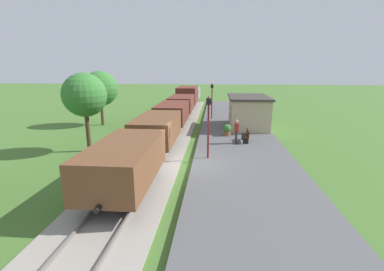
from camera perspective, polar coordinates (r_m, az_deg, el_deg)
name	(u,v)px	position (r m, az deg, el deg)	size (l,w,h in m)	color
ground_plane	(189,167)	(15.61, -0.71, -6.66)	(160.00, 160.00, 0.00)	#47702D
platform_slab	(246,167)	(15.60, 11.15, -6.46)	(6.00, 60.00, 0.25)	#565659
track_ballast	(147,165)	(15.99, -9.35, -6.11)	(3.80, 60.00, 0.12)	#9E9389
rail_near	(159,163)	(15.79, -6.82, -5.78)	(0.07, 60.00, 0.14)	slate
rail_far	(135,163)	(16.14, -11.85, -5.55)	(0.07, 60.00, 0.14)	slate
freight_train	(178,108)	(28.37, -2.93, 5.74)	(2.50, 39.20, 2.72)	brown
station_hut	(248,111)	(25.38, 11.60, 4.96)	(3.50, 5.80, 2.78)	tan
bench_near_hut	(246,135)	(20.25, 11.20, 0.04)	(0.42, 1.50, 0.91)	#422819
person_waiting	(236,131)	(19.55, 9.25, 1.03)	(0.28, 0.40, 1.71)	#38332D
potted_planter	(227,130)	(21.81, 7.32, 1.20)	(0.64, 0.64, 0.92)	brown
lamp_post_near	(208,116)	(15.84, 3.45, 4.13)	(0.28, 0.28, 3.70)	#591414
lamp_post_far	(212,94)	(28.84, 4.18, 8.56)	(0.28, 0.28, 3.70)	#591414
tree_trackside_mid	(85,95)	(19.15, -21.48, 7.81)	(2.83, 2.83, 5.20)	#4C3823
tree_trackside_far	(100,89)	(27.92, -18.60, 9.24)	(3.31, 3.31, 5.22)	#4C3823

